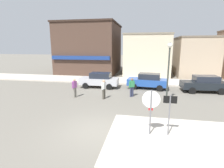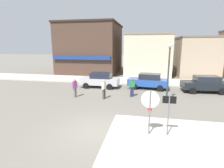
% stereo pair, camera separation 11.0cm
% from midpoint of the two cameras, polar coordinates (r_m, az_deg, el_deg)
% --- Properties ---
extents(ground_plane, '(160.00, 160.00, 0.00)m').
position_cam_midpoint_polar(ground_plane, '(9.24, -5.04, -15.05)').
color(ground_plane, '#6B665B').
extents(sidewalk_corner, '(6.40, 4.80, 0.15)m').
position_cam_midpoint_polar(sidewalk_corner, '(8.69, 20.55, -17.17)').
color(sidewalk_corner, beige).
rests_on(sidewalk_corner, ground).
extents(kerb_far, '(80.00, 4.00, 0.15)m').
position_cam_midpoint_polar(kerb_far, '(21.67, 4.36, 1.09)').
color(kerb_far, beige).
rests_on(kerb_far, ground).
extents(stop_sign, '(0.82, 0.07, 2.30)m').
position_cam_midpoint_polar(stop_sign, '(8.25, 12.18, -7.25)').
color(stop_sign, slate).
rests_on(stop_sign, ground).
extents(one_way_sign, '(0.60, 0.06, 2.10)m').
position_cam_midpoint_polar(one_way_sign, '(8.45, 17.88, -8.45)').
color(one_way_sign, slate).
rests_on(one_way_sign, ground).
extents(lamp_post, '(0.36, 0.36, 4.54)m').
position_cam_midpoint_polar(lamp_post, '(13.45, 17.82, 6.20)').
color(lamp_post, '#333833').
rests_on(lamp_post, ground).
extents(parked_car_nearest, '(4.01, 1.90, 1.56)m').
position_cam_midpoint_polar(parked_car_nearest, '(18.34, -4.25, 1.40)').
color(parked_car_nearest, '#B7B7BC').
rests_on(parked_car_nearest, ground).
extents(parked_car_second, '(4.16, 2.21, 1.56)m').
position_cam_midpoint_polar(parked_car_second, '(18.10, 11.50, 1.05)').
color(parked_car_second, '#234C9E').
rests_on(parked_car_second, ground).
extents(parked_car_third, '(4.10, 2.08, 1.56)m').
position_cam_midpoint_polar(parked_car_third, '(18.49, 27.71, 0.11)').
color(parked_car_third, black).
rests_on(parked_car_third, ground).
extents(pedestrian_crossing_near, '(0.34, 0.54, 1.61)m').
position_cam_midpoint_polar(pedestrian_crossing_near, '(14.99, -12.32, -1.05)').
color(pedestrian_crossing_near, gray).
rests_on(pedestrian_crossing_near, ground).
extents(pedestrian_crossing_far, '(0.32, 0.55, 1.61)m').
position_cam_midpoint_polar(pedestrian_crossing_far, '(14.20, -2.91, -1.52)').
color(pedestrian_crossing_far, '#4C473D').
rests_on(pedestrian_crossing_far, ground).
extents(pedestrian_kerb_side, '(0.51, 0.38, 1.61)m').
position_cam_midpoint_polar(pedestrian_kerb_side, '(14.92, 6.29, -0.91)').
color(pedestrian_kerb_side, '#2D334C').
rests_on(pedestrian_kerb_side, ground).
extents(building_corner_shop, '(8.99, 9.60, 7.74)m').
position_cam_midpoint_polar(building_corner_shop, '(29.06, -7.17, 11.37)').
color(building_corner_shop, '#473328').
rests_on(building_corner_shop, ground).
extents(building_storefront_left_near, '(6.39, 8.01, 5.94)m').
position_cam_midpoint_polar(building_storefront_left_near, '(27.10, 11.13, 9.29)').
color(building_storefront_left_near, beige).
rests_on(building_storefront_left_near, ground).
extents(building_storefront_left_mid, '(5.21, 6.70, 5.55)m').
position_cam_midpoint_polar(building_storefront_left_mid, '(28.08, 25.19, 8.07)').
color(building_storefront_left_mid, tan).
rests_on(building_storefront_left_mid, ground).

